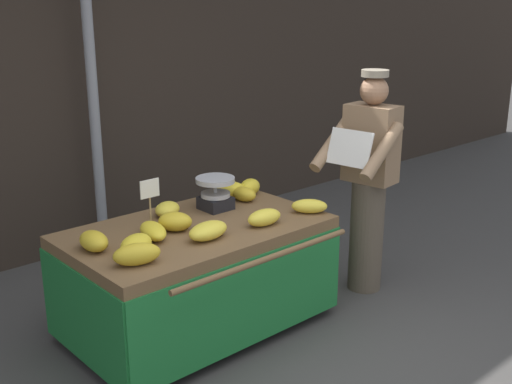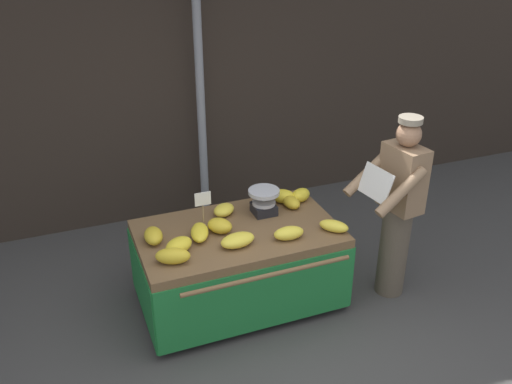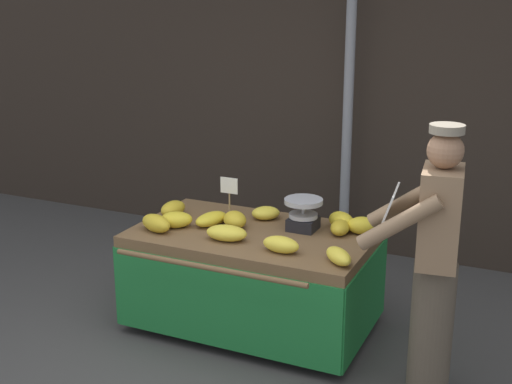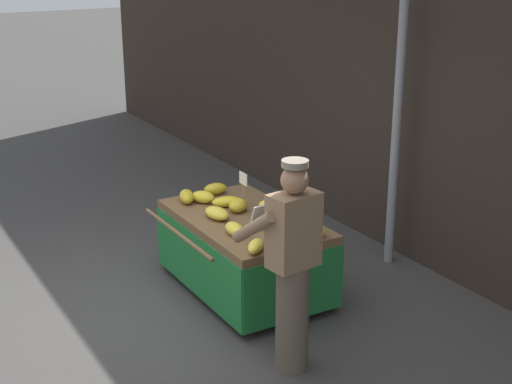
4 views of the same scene
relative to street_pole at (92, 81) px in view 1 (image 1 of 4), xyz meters
name	(u,v)px [view 1 (image 1 of 4)]	position (x,y,z in m)	size (l,w,h in m)	color
back_wall	(52,12)	(-0.13, 0.35, 0.55)	(16.00, 0.24, 4.20)	#332821
street_pole	(92,81)	(0.00, 0.00, 0.00)	(0.09, 0.09, 3.10)	gray
banana_cart	(197,255)	(-0.18, -1.65, -1.00)	(1.74, 1.23, 0.76)	brown
weighing_scale	(215,193)	(0.14, -1.46, -0.67)	(0.28, 0.28, 0.23)	black
price_sign	(150,193)	(-0.44, -1.51, -0.54)	(0.14, 0.01, 0.34)	#997A51
banana_bunch_0	(167,209)	(-0.21, -1.35, -0.74)	(0.16, 0.22, 0.10)	yellow
banana_bunch_1	(153,231)	(-0.52, -1.65, -0.74)	(0.15, 0.29, 0.10)	yellow
banana_bunch_2	(264,217)	(0.17, -1.94, -0.74)	(0.14, 0.26, 0.11)	yellow
banana_bunch_3	(94,241)	(-0.89, -1.58, -0.73)	(0.15, 0.24, 0.12)	gold
banana_bunch_4	(244,194)	(0.42, -1.45, -0.74)	(0.13, 0.21, 0.11)	gold
banana_bunch_5	(136,245)	(-0.73, -1.80, -0.73)	(0.16, 0.24, 0.12)	yellow
banana_bunch_6	(208,231)	(-0.27, -1.89, -0.74)	(0.17, 0.29, 0.11)	yellow
banana_bunch_7	(309,206)	(0.57, -1.97, -0.74)	(0.12, 0.25, 0.10)	yellow
banana_bunch_8	(250,187)	(0.55, -1.36, -0.73)	(0.14, 0.21, 0.13)	yellow
banana_bunch_9	(230,190)	(0.39, -1.32, -0.73)	(0.15, 0.22, 0.13)	yellow
banana_bunch_10	(175,222)	(-0.33, -1.63, -0.73)	(0.16, 0.22, 0.12)	gold
banana_bunch_11	(137,254)	(-0.81, -1.94, -0.73)	(0.14, 0.27, 0.13)	gold
vendor_person	(368,182)	(1.18, -2.01, -0.67)	(0.62, 0.57, 1.71)	brown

